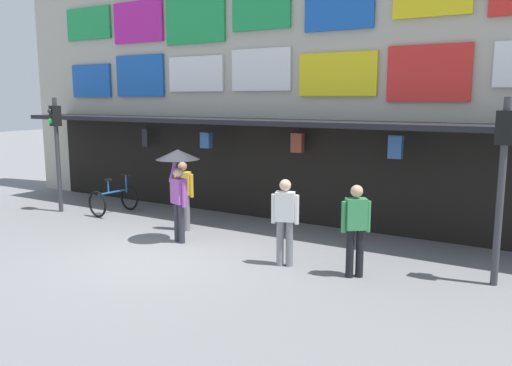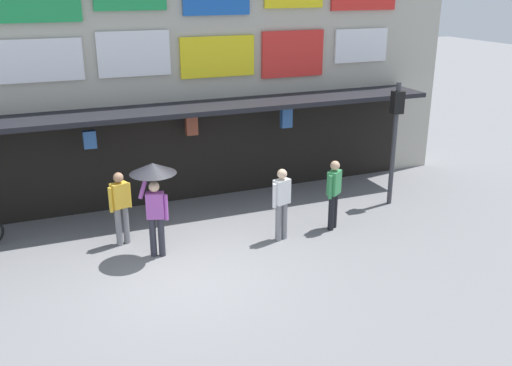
{
  "view_description": "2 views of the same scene",
  "coord_description": "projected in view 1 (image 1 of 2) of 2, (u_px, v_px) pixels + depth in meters",
  "views": [
    {
      "loc": [
        6.9,
        -7.7,
        3.17
      ],
      "look_at": [
        0.97,
        2.11,
        1.29
      ],
      "focal_mm": 36.09,
      "sensor_mm": 36.0,
      "label": 1
    },
    {
      "loc": [
        -2.46,
        -9.93,
        5.54
      ],
      "look_at": [
        2.14,
        1.44,
        1.16
      ],
      "focal_mm": 39.68,
      "sensor_mm": 36.0,
      "label": 2
    }
  ],
  "objects": [
    {
      "name": "pedestrian_in_red",
      "position": [
        183.0,
        192.0,
        12.38
      ],
      "size": [
        0.51,
        0.33,
        1.68
      ],
      "color": "gray",
      "rests_on": "ground"
    },
    {
      "name": "shopfront",
      "position": [
        273.0,
        69.0,
        13.75
      ],
      "size": [
        18.0,
        2.6,
        8.0
      ],
      "color": "#B2AD9E",
      "rests_on": "ground"
    },
    {
      "name": "pedestrian_with_umbrella",
      "position": [
        178.0,
        169.0,
        11.23
      ],
      "size": [
        0.96,
        0.96,
        2.08
      ],
      "color": "#2D2D38",
      "rests_on": "ground"
    },
    {
      "name": "traffic_light_far",
      "position": [
        503.0,
        162.0,
        8.52
      ],
      "size": [
        0.3,
        0.34,
        3.2
      ],
      "color": "#38383D",
      "rests_on": "ground"
    },
    {
      "name": "traffic_light_near",
      "position": [
        56.0,
        136.0,
        14.26
      ],
      "size": [
        0.34,
        0.35,
        3.2
      ],
      "color": "#38383D",
      "rests_on": "ground"
    },
    {
      "name": "bicycle_parked",
      "position": [
        114.0,
        200.0,
        14.29
      ],
      "size": [
        0.8,
        1.21,
        1.05
      ],
      "color": "black",
      "rests_on": "ground"
    },
    {
      "name": "pedestrian_in_purple",
      "position": [
        356.0,
        226.0,
        9.1
      ],
      "size": [
        0.44,
        0.39,
        1.68
      ],
      "color": "black",
      "rests_on": "ground"
    },
    {
      "name": "ground_plane",
      "position": [
        162.0,
        255.0,
        10.54
      ],
      "size": [
        80.0,
        80.0,
        0.0
      ],
      "primitive_type": "plane",
      "color": "slate"
    },
    {
      "name": "pedestrian_in_yellow",
      "position": [
        285.0,
        217.0,
        9.73
      ],
      "size": [
        0.51,
        0.33,
        1.68
      ],
      "color": "gray",
      "rests_on": "ground"
    }
  ]
}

